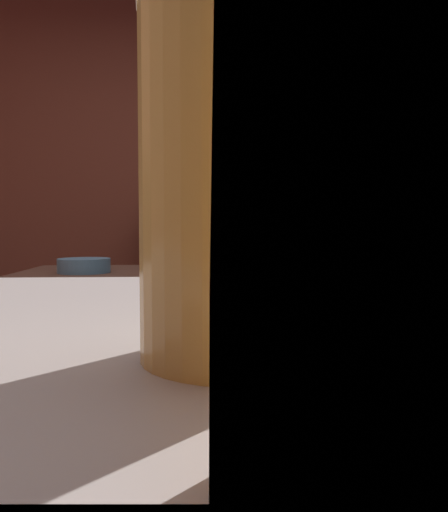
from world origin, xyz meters
TOP-DOWN VIEW (x-y plane):
  - wall_back at (0.00, 2.20)m, footprint 5.20×0.10m
  - prep_counter at (0.35, 0.69)m, footprint 2.10×0.60m
  - back_shelf at (0.09, 1.92)m, footprint 0.87×0.36m
  - bartender at (0.21, 0.23)m, footprint 0.43×0.52m
  - knife_block at (0.89, 0.67)m, footprint 0.10×0.08m
  - mixing_bowl at (-0.44, 0.61)m, footprint 0.19×0.19m
  - chefs_knife at (0.49, 0.64)m, footprint 0.24×0.04m
  - pint_glass_near at (0.00, -1.11)m, footprint 0.08×0.08m
  - pint_glass_far at (0.02, -1.23)m, footprint 0.08×0.08m
  - bottle_vinegar at (-0.25, 1.85)m, footprint 0.07×0.07m
  - bottle_soy at (-0.06, 1.99)m, footprint 0.07×0.07m

SIDE VIEW (x-z plane):
  - prep_counter at x=0.35m, z-range 0.00..0.92m
  - back_shelf at x=0.09m, z-range 0.00..1.19m
  - chefs_knife at x=0.49m, z-range 0.92..0.93m
  - mixing_bowl at x=-0.44m, z-range 0.92..0.98m
  - bartender at x=0.21m, z-range 0.14..1.83m
  - knife_block at x=0.89m, z-range 0.88..1.17m
  - pint_glass_far at x=0.02m, z-range 1.05..1.19m
  - pint_glass_near at x=0.00m, z-range 1.05..1.20m
  - bottle_soy at x=-0.06m, z-range 1.17..1.35m
  - bottle_vinegar at x=-0.25m, z-range 1.16..1.43m
  - wall_back at x=0.00m, z-range 0.00..2.70m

